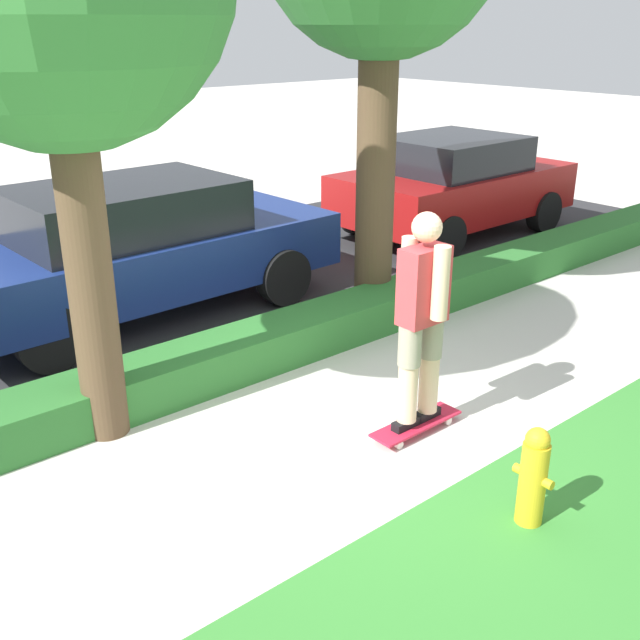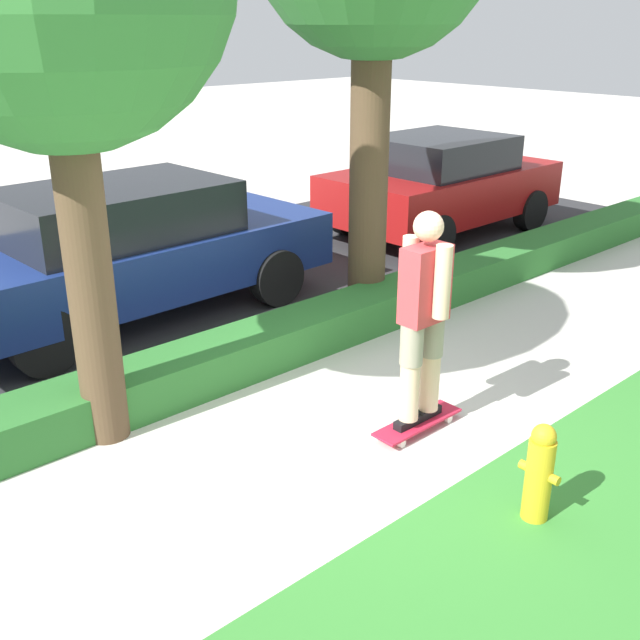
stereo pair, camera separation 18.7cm
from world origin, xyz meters
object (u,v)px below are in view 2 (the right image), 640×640
object	(u,v)px
parked_car_middle	(128,249)
fire_hydrant	(539,472)
skater_person	(424,315)
parked_car_rear	(441,183)
skateboard	(418,423)

from	to	relation	value
parked_car_middle	fire_hydrant	bearing A→B (deg)	-90.17
skater_person	parked_car_rear	size ratio (longest dim) A/B	0.46
skateboard	fire_hydrant	world-z (taller)	fire_hydrant
parked_car_middle	parked_car_rear	xyz separation A→B (m)	(5.47, -0.01, -0.00)
parked_car_middle	parked_car_rear	world-z (taller)	parked_car_rear
skateboard	fire_hydrant	bearing A→B (deg)	-103.09
skateboard	skater_person	bearing A→B (deg)	116.57
skateboard	parked_car_middle	world-z (taller)	parked_car_middle
skateboard	skater_person	world-z (taller)	skater_person
skater_person	fire_hydrant	size ratio (longest dim) A/B	2.44
skateboard	parked_car_rear	world-z (taller)	parked_car_rear
skateboard	parked_car_rear	distance (m)	6.42
skater_person	parked_car_rear	world-z (taller)	skater_person
skater_person	parked_car_middle	xyz separation A→B (m)	(-0.44, 3.94, -0.24)
fire_hydrant	skateboard	bearing A→B (deg)	76.91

